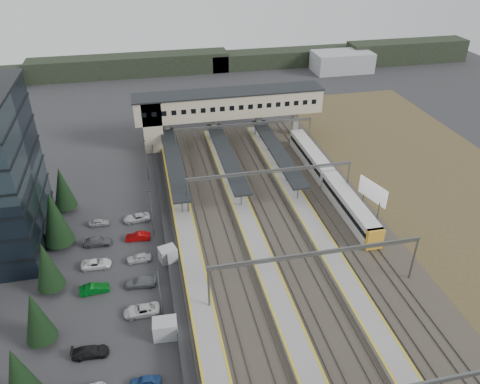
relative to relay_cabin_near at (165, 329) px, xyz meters
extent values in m
plane|color=#2B2B2D|center=(7.83, 11.00, -1.20)|extent=(220.00, 220.00, 0.00)
cone|color=black|center=(-14.17, -7.00, 3.90)|extent=(4.26, 4.26, 8.20)
cylinder|color=black|center=(-14.17, 2.00, -0.60)|extent=(0.44, 0.44, 1.20)
cone|color=black|center=(-14.17, 2.00, 3.20)|extent=(3.54, 3.54, 6.80)
cylinder|color=black|center=(-14.17, 11.00, -0.60)|extent=(0.44, 0.44, 1.20)
cone|color=black|center=(-14.17, 11.00, 3.30)|extent=(3.64, 3.64, 7.00)
cylinder|color=black|center=(-14.17, 21.00, -0.60)|extent=(0.44, 0.44, 1.20)
cone|color=black|center=(-14.17, 21.00, 4.05)|extent=(4.42, 4.42, 8.50)
cylinder|color=black|center=(-14.17, 31.00, -0.60)|extent=(0.44, 0.44, 1.20)
cone|color=black|center=(-14.17, 31.00, 3.40)|extent=(3.74, 3.74, 7.20)
imported|color=black|center=(-8.67, -1.10, -0.59)|extent=(4.24, 1.83, 1.21)
imported|color=#065413|center=(-8.67, 9.50, -0.56)|extent=(4.02, 1.74, 1.29)
imported|color=white|center=(-8.67, 14.80, -0.61)|extent=(4.28, 2.07, 1.17)
imported|color=#505155|center=(-8.67, 20.10, -0.56)|extent=(4.50, 2.09, 1.27)
imported|color=#A2A2A6|center=(-8.67, 25.40, -0.64)|extent=(3.32, 1.48, 1.11)
imported|color=navy|center=(-2.67, -6.40, -0.62)|extent=(3.44, 1.56, 1.15)
imported|color=silver|center=(-2.67, 4.20, -0.56)|extent=(4.57, 2.14, 1.27)
imported|color=slate|center=(-2.67, 9.50, -0.57)|extent=(4.48, 2.19, 1.25)
imported|color=silver|center=(-2.67, 14.80, -0.59)|extent=(3.62, 1.51, 1.22)
imported|color=#A30709|center=(-2.67, 20.10, -0.57)|extent=(3.88, 1.64, 1.25)
imported|color=silver|center=(-2.67, 25.40, -0.60)|extent=(4.43, 2.27, 1.20)
cylinder|color=slate|center=(-0.17, 3.00, 2.80)|extent=(0.16, 0.16, 8.00)
cube|color=black|center=(-0.17, 3.00, 6.80)|extent=(0.50, 0.25, 0.15)
cylinder|color=slate|center=(-0.17, 21.00, 2.80)|extent=(0.16, 0.16, 8.00)
cube|color=black|center=(-0.17, 21.00, 6.80)|extent=(0.50, 0.25, 0.15)
cylinder|color=slate|center=(-0.17, 39.00, 2.80)|extent=(0.16, 0.16, 8.00)
cube|color=black|center=(-0.17, 39.00, 6.80)|extent=(0.50, 0.25, 0.15)
cube|color=#26282B|center=(1.33, 16.00, -0.20)|extent=(0.08, 90.00, 2.00)
cube|color=#A0A3A5|center=(0.00, 0.00, 0.00)|extent=(2.98, 2.25, 2.40)
cube|color=#A0A3A5|center=(1.50, 14.14, -0.10)|extent=(2.85, 2.57, 2.20)
cube|color=#352F28|center=(19.83, 16.00, -1.10)|extent=(34.00, 90.00, 0.20)
cube|color=#59544C|center=(7.11, 16.00, -0.92)|extent=(0.08, 90.00, 0.14)
cube|color=#59544C|center=(8.55, 16.00, -0.92)|extent=(0.08, 90.00, 0.14)
cube|color=#59544C|center=(11.11, 16.00, -0.92)|extent=(0.08, 90.00, 0.14)
cube|color=#59544C|center=(12.55, 16.00, -0.92)|extent=(0.08, 90.00, 0.14)
cube|color=#59544C|center=(17.11, 16.00, -0.92)|extent=(0.08, 90.00, 0.14)
cube|color=#59544C|center=(18.55, 16.00, -0.92)|extent=(0.08, 90.00, 0.14)
cube|color=#59544C|center=(21.11, 16.00, -0.92)|extent=(0.08, 90.00, 0.14)
cube|color=#59544C|center=(22.55, 16.00, -0.92)|extent=(0.08, 90.00, 0.14)
cube|color=#59544C|center=(27.11, 16.00, -0.92)|extent=(0.08, 90.00, 0.14)
cube|color=#59544C|center=(28.55, 16.00, -0.92)|extent=(0.08, 90.00, 0.14)
cube|color=#59544C|center=(31.11, 16.00, -0.92)|extent=(0.08, 90.00, 0.14)
cube|color=#59544C|center=(32.55, 16.00, -0.92)|extent=(0.08, 90.00, 0.14)
cube|color=gray|center=(4.83, 16.00, -0.75)|extent=(3.20, 82.00, 0.90)
cube|color=gold|center=(3.38, 16.00, -0.29)|extent=(0.25, 82.00, 0.02)
cube|color=gold|center=(6.28, 16.00, -0.29)|extent=(0.25, 82.00, 0.02)
cube|color=gray|center=(14.83, 16.00, -0.75)|extent=(3.20, 82.00, 0.90)
cube|color=gold|center=(13.38, 16.00, -0.29)|extent=(0.25, 82.00, 0.02)
cube|color=gold|center=(16.28, 16.00, -0.29)|extent=(0.25, 82.00, 0.02)
cube|color=gray|center=(24.83, 16.00, -0.75)|extent=(3.20, 82.00, 0.90)
cube|color=gold|center=(23.38, 16.00, -0.29)|extent=(0.25, 82.00, 0.02)
cube|color=gold|center=(26.28, 16.00, -0.29)|extent=(0.25, 82.00, 0.02)
cube|color=black|center=(4.83, 38.00, 2.80)|extent=(3.00, 30.00, 0.25)
cube|color=slate|center=(4.83, 38.00, 2.65)|extent=(3.10, 30.00, 0.12)
cylinder|color=slate|center=(4.83, 25.00, 1.20)|extent=(0.20, 0.20, 3.10)
cylinder|color=slate|center=(4.83, 31.50, 1.20)|extent=(0.20, 0.20, 3.10)
cylinder|color=slate|center=(4.83, 38.00, 1.20)|extent=(0.20, 0.20, 3.10)
cylinder|color=slate|center=(4.83, 44.50, 1.20)|extent=(0.20, 0.20, 3.10)
cylinder|color=slate|center=(4.83, 51.00, 1.20)|extent=(0.20, 0.20, 3.10)
cube|color=black|center=(14.83, 38.00, 2.80)|extent=(3.00, 30.00, 0.25)
cube|color=slate|center=(14.83, 38.00, 2.65)|extent=(3.10, 30.00, 0.12)
cylinder|color=slate|center=(14.83, 25.00, 1.20)|extent=(0.20, 0.20, 3.10)
cylinder|color=slate|center=(14.83, 31.50, 1.20)|extent=(0.20, 0.20, 3.10)
cylinder|color=slate|center=(14.83, 38.00, 1.20)|extent=(0.20, 0.20, 3.10)
cylinder|color=slate|center=(14.83, 44.50, 1.20)|extent=(0.20, 0.20, 3.10)
cylinder|color=slate|center=(14.83, 51.00, 1.20)|extent=(0.20, 0.20, 3.10)
cube|color=black|center=(24.83, 38.00, 2.80)|extent=(3.00, 30.00, 0.25)
cube|color=slate|center=(24.83, 38.00, 2.65)|extent=(3.10, 30.00, 0.12)
cylinder|color=slate|center=(24.83, 25.00, 1.20)|extent=(0.20, 0.20, 3.10)
cylinder|color=slate|center=(24.83, 31.50, 1.20)|extent=(0.20, 0.20, 3.10)
cylinder|color=slate|center=(24.83, 38.00, 1.20)|extent=(0.20, 0.20, 3.10)
cylinder|color=slate|center=(24.83, 44.50, 1.20)|extent=(0.20, 0.20, 3.10)
cylinder|color=slate|center=(24.83, 51.00, 1.20)|extent=(0.20, 0.20, 3.10)
cube|color=#C1AD94|center=(18.33, 53.00, 7.30)|extent=(40.00, 6.00, 5.00)
cube|color=black|center=(18.33, 53.00, 9.85)|extent=(40.40, 6.40, 0.30)
cube|color=#C1AD94|center=(1.83, 53.00, 4.30)|extent=(4.00, 6.00, 11.00)
cube|color=black|center=(0.33, 49.98, 7.40)|extent=(1.00, 0.06, 1.00)
cube|color=black|center=(2.33, 49.98, 7.40)|extent=(1.00, 0.06, 1.00)
cube|color=black|center=(4.33, 49.98, 7.40)|extent=(1.00, 0.06, 1.00)
cube|color=black|center=(6.33, 49.98, 7.40)|extent=(1.00, 0.06, 1.00)
cube|color=black|center=(8.33, 49.98, 7.40)|extent=(1.00, 0.06, 1.00)
cube|color=black|center=(10.33, 49.98, 7.40)|extent=(1.00, 0.06, 1.00)
cube|color=black|center=(12.33, 49.98, 7.40)|extent=(1.00, 0.06, 1.00)
cube|color=black|center=(14.33, 49.98, 7.40)|extent=(1.00, 0.06, 1.00)
cube|color=black|center=(16.33, 49.98, 7.40)|extent=(1.00, 0.06, 1.00)
cube|color=black|center=(18.33, 49.98, 7.40)|extent=(1.00, 0.06, 1.00)
cube|color=black|center=(20.33, 49.98, 7.40)|extent=(1.00, 0.06, 1.00)
cube|color=black|center=(22.33, 49.98, 7.40)|extent=(1.00, 0.06, 1.00)
cube|color=black|center=(24.33, 49.98, 7.40)|extent=(1.00, 0.06, 1.00)
cube|color=black|center=(26.33, 49.98, 7.40)|extent=(1.00, 0.06, 1.00)
cube|color=black|center=(28.33, 49.98, 7.40)|extent=(1.00, 0.06, 1.00)
cube|color=black|center=(30.33, 49.98, 7.40)|extent=(1.00, 0.06, 1.00)
cube|color=black|center=(32.33, 49.98, 7.40)|extent=(1.00, 0.06, 1.00)
cube|color=black|center=(34.33, 49.98, 7.40)|extent=(1.00, 0.06, 1.00)
cube|color=black|center=(36.33, 49.98, 7.40)|extent=(1.00, 0.06, 1.00)
cube|color=gray|center=(3.33, 53.00, 1.80)|extent=(1.20, 1.60, 6.00)
cube|color=gray|center=(4.83, 53.00, 1.80)|extent=(1.20, 1.60, 6.00)
cube|color=gray|center=(14.83, 53.00, 1.80)|extent=(1.20, 1.60, 6.00)
cube|color=gray|center=(24.83, 53.00, 1.80)|extent=(1.20, 1.60, 6.00)
cube|color=gray|center=(33.33, 53.00, 1.80)|extent=(1.20, 1.60, 6.00)
cylinder|color=slate|center=(5.83, 3.00, 2.30)|extent=(0.28, 0.28, 7.00)
cylinder|color=slate|center=(33.83, 3.00, 2.30)|extent=(0.28, 0.28, 7.00)
cube|color=slate|center=(19.83, 3.00, 5.80)|extent=(28.40, 0.25, 0.35)
cube|color=slate|center=(19.83, 3.00, 5.40)|extent=(28.40, 0.12, 0.12)
cylinder|color=slate|center=(5.83, 25.00, 2.30)|extent=(0.28, 0.28, 7.00)
cylinder|color=slate|center=(33.83, 25.00, 2.30)|extent=(0.28, 0.28, 7.00)
cube|color=slate|center=(19.83, 25.00, 5.80)|extent=(28.40, 0.25, 0.35)
cube|color=slate|center=(19.83, 25.00, 5.40)|extent=(28.40, 0.12, 0.12)
cylinder|color=slate|center=(5.83, 45.00, 2.30)|extent=(0.28, 0.28, 7.00)
cylinder|color=slate|center=(33.83, 45.00, 2.30)|extent=(0.28, 0.28, 7.00)
cube|color=slate|center=(19.83, 45.00, 5.80)|extent=(28.40, 0.25, 0.35)
cube|color=slate|center=(19.83, 45.00, 5.40)|extent=(28.40, 0.12, 0.12)
cube|color=silver|center=(31.83, 19.12, 0.79)|extent=(2.65, 18.32, 3.40)
cube|color=black|center=(31.83, 19.12, 1.17)|extent=(2.70, 17.72, 0.85)
cube|color=slate|center=(31.83, 19.12, -0.68)|extent=(2.27, 16.92, 0.47)
cube|color=silver|center=(31.83, 38.04, 0.79)|extent=(2.65, 18.32, 3.40)
cube|color=black|center=(31.83, 38.04, 1.17)|extent=(2.70, 17.72, 0.85)
cube|color=slate|center=(31.83, 38.04, -0.68)|extent=(2.27, 16.92, 0.47)
cube|color=gold|center=(31.83, 10.07, 0.79)|extent=(2.67, 0.90, 3.40)
cylinder|color=slate|center=(36.00, 17.08, 0.52)|extent=(0.20, 0.20, 3.44)
cylinder|color=slate|center=(36.00, 22.53, 0.52)|extent=(0.20, 0.20, 3.44)
cube|color=white|center=(36.00, 19.81, 2.75)|extent=(1.95, 6.23, 3.22)
cube|color=#4B3E28|center=(52.83, 16.00, -1.17)|extent=(34.00, 120.00, 0.06)
cube|color=black|center=(-2.17, 106.00, 1.80)|extent=(60.00, 8.00, 6.00)
cube|color=black|center=(47.83, 106.00, 1.30)|extent=(50.00, 8.00, 5.00)
cube|color=black|center=(87.83, 101.00, 2.30)|extent=(40.00, 8.00, 7.00)
cube|color=#A0A3A5|center=(62.83, 96.00, 1.80)|extent=(18.00, 10.00, 6.00)
camera|label=1|loc=(0.38, -40.15, 42.82)|focal=35.00mm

